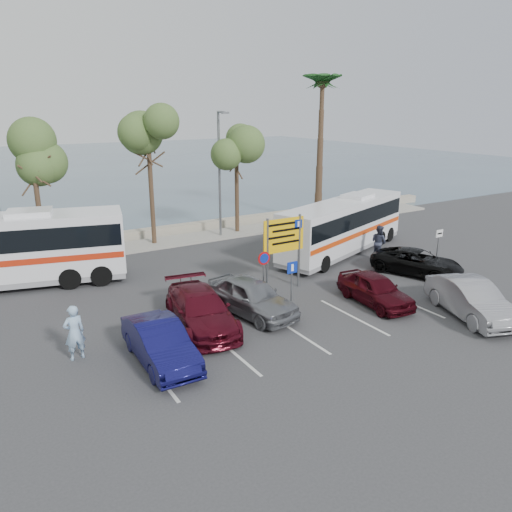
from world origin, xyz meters
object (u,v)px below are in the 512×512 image
car_blue (160,343)px  car_silver_b (471,299)px  coach_bus_right (343,228)px  car_silver_a (251,296)px  car_maroon (201,310)px  suv_black (417,262)px  pedestrian_near (74,333)px  car_red (375,289)px  street_lamp_right (220,168)px  direction_sign (284,241)px  pedestrian_far (379,242)px

car_blue → car_silver_b: car_silver_b is taller
coach_bus_right → car_silver_a: (-9.26, -5.00, -0.77)m
car_maroon → suv_black: size_ratio=1.11×
suv_black → pedestrian_near: size_ratio=2.32×
car_blue → car_maroon: car_maroon is taller
car_silver_b → pedestrian_near: pedestrian_near is taller
car_blue → car_maroon: 3.03m
car_red → car_silver_b: (2.40, -3.11, 0.08)m
street_lamp_right → direction_sign: 10.73m
pedestrian_near → car_silver_a: bearing=174.5°
suv_black → street_lamp_right: bearing=92.2°
pedestrian_near → car_maroon: bearing=173.9°
car_red → suv_black: bearing=26.9°
pedestrian_far → direction_sign: bearing=95.4°
suv_black → coach_bus_right: bearing=77.5°
car_blue → suv_black: bearing=8.6°
car_red → car_silver_a: bearing=165.7°
coach_bus_right → pedestrian_far: 2.27m
direction_sign → car_silver_a: size_ratio=0.78×
suv_black → car_blue: bearing=166.0°
direction_sign → suv_black: (7.30, -1.70, -1.78)m
car_blue → pedestrian_far: size_ratio=2.22×
pedestrian_far → pedestrian_near: bearing=95.7°
direction_sign → coach_bus_right: bearing=27.0°
coach_bus_right → car_silver_b: bearing=-99.1°
suv_black → car_red: bearing=179.9°
direction_sign → car_silver_a: direction_sign is taller
pedestrian_far → suv_black: bearing=170.7°
car_red → car_blue: bearing=-174.1°
car_red → direction_sign: bearing=130.2°
street_lamp_right → pedestrian_far: size_ratio=4.07×
car_red → suv_black: (4.80, 1.89, -0.05)m
direction_sign → car_red: (2.50, -3.59, -1.74)m
coach_bus_right → pedestrian_near: bearing=-162.4°
pedestrian_near → coach_bus_right: bearing=-169.7°
car_maroon → car_silver_b: 11.18m
car_silver_a → pedestrian_near: size_ratio=2.30×
car_silver_a → car_red: car_silver_a is taller
car_silver_b → pedestrian_far: size_ratio=2.39×
coach_bus_right → pedestrian_far: bearing=-61.9°
car_silver_a → street_lamp_right: bearing=58.3°
street_lamp_right → coach_bus_right: bearing=-57.3°
coach_bus_right → car_red: 8.01m
car_maroon → pedestrian_near: bearing=-169.7°
coach_bus_right → suv_black: size_ratio=2.34×
direction_sign → suv_black: 7.70m
coach_bus_right → car_maroon: 12.77m
car_silver_a → car_red: bearing=-29.8°
car_silver_b → coach_bus_right: bearing=100.5°
car_maroon → car_red: 7.86m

